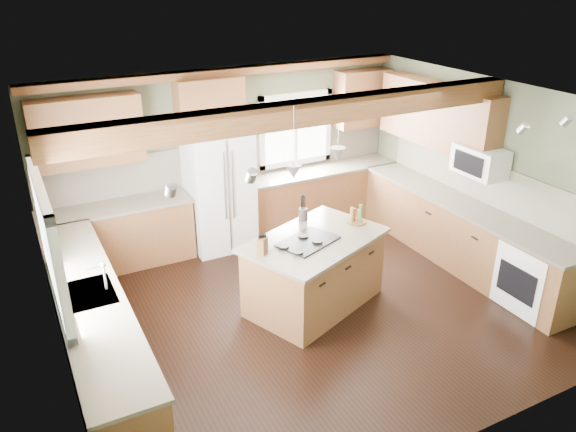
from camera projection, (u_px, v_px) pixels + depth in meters
floor at (307, 308)px, 7.01m from camera, size 5.60×5.60×0.00m
ceiling at (310, 102)px, 5.95m from camera, size 5.60×5.60×0.00m
wall_back at (227, 154)px, 8.50m from camera, size 5.60×0.00×5.60m
wall_left at (50, 269)px, 5.30m from camera, size 0.00×5.00×5.00m
wall_right at (487, 175)px, 7.66m from camera, size 0.00×5.00×5.00m
ceiling_beam at (307, 112)px, 6.05m from camera, size 5.55×0.26×0.26m
soffit_trim at (226, 72)px, 7.91m from camera, size 5.55×0.20×0.10m
backsplash_back at (228, 160)px, 8.53m from camera, size 5.58×0.03×0.58m
backsplash_right at (482, 180)px, 7.73m from camera, size 0.03×3.70×0.58m
base_cab_back_left at (119, 237)px, 7.86m from camera, size 2.02×0.60×0.88m
counter_back_left at (115, 207)px, 7.67m from camera, size 2.06×0.64×0.04m
base_cab_back_right at (321, 196)px, 9.24m from camera, size 2.62×0.60×0.88m
counter_back_right at (321, 170)px, 9.05m from camera, size 2.66×0.64×0.04m
base_cab_left at (95, 332)px, 5.82m from camera, size 0.60×3.70×0.88m
counter_left at (89, 295)px, 5.63m from camera, size 0.64×3.74×0.04m
base_cab_right at (460, 235)px, 7.93m from camera, size 0.60×3.70×0.88m
counter_right at (464, 205)px, 7.74m from camera, size 0.64×3.74×0.04m
upper_cab_back_left at (87, 132)px, 7.26m from camera, size 1.40×0.35×0.90m
upper_cab_over_fridge at (210, 103)px, 7.89m from camera, size 0.96×0.35×0.70m
upper_cab_right at (437, 115)px, 8.05m from camera, size 0.35×2.20×0.90m
upper_cab_back_corner at (362, 98)px, 9.06m from camera, size 0.90×0.35×0.90m
window_left at (47, 243)px, 5.25m from camera, size 0.04×1.60×1.05m
window_back at (295, 129)px, 8.87m from camera, size 1.10×0.04×1.00m
sink at (88, 294)px, 5.63m from camera, size 0.50×0.65×0.03m
faucet at (105, 277)px, 5.65m from camera, size 0.02×0.02×0.28m
dishwasher at (124, 414)px, 4.78m from camera, size 0.60×0.60×0.84m
oven at (534, 277)px, 6.87m from camera, size 0.60×0.72×0.84m
microwave at (480, 161)px, 7.42m from camera, size 0.40×0.70×0.38m
pendant_left at (294, 172)px, 6.07m from camera, size 0.18×0.18×0.16m
pendant_right at (338, 154)px, 6.63m from camera, size 0.18×0.18×0.16m
refrigerator at (219, 190)px, 8.23m from camera, size 0.90×0.74×1.80m
island at (314, 273)px, 6.94m from camera, size 1.86×1.51×0.88m
island_top at (315, 240)px, 6.75m from camera, size 2.00×1.65×0.04m
cooktop at (308, 241)px, 6.64m from camera, size 0.82×0.69×0.02m
knife_block at (262, 246)px, 6.35m from camera, size 0.15×0.14×0.20m
utensil_crock at (303, 214)px, 7.20m from camera, size 0.17×0.17×0.16m
bottle_tray at (357, 214)px, 7.12m from camera, size 0.35×0.35×0.23m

